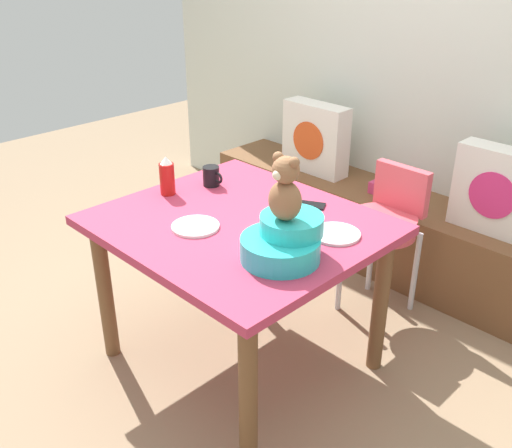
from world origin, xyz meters
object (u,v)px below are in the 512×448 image
(book_stack, at_px, (389,189))
(coffee_mug, at_px, (212,176))
(dining_table, at_px, (240,243))
(highchair, at_px, (385,222))
(ketchup_bottle, at_px, (167,176))
(pillow_floral_right, at_px, (499,191))
(infant_seat_teal, at_px, (284,241))
(teddy_bear, at_px, (285,190))
(dinner_plate_near, at_px, (336,234))
(pillow_floral_left, at_px, (316,138))
(dinner_plate_far, at_px, (195,226))
(cell_phone, at_px, (309,205))

(book_stack, relative_size, coffee_mug, 1.67)
(dining_table, bearing_deg, highchair, 75.77)
(coffee_mug, bearing_deg, ketchup_bottle, -107.70)
(ketchup_bottle, bearing_deg, book_stack, 73.13)
(pillow_floral_right, height_order, ketchup_bottle, ketchup_bottle)
(infant_seat_teal, relative_size, teddy_bear, 1.32)
(dinner_plate_near, bearing_deg, teddy_bear, -95.32)
(dining_table, distance_m, highchair, 0.85)
(pillow_floral_left, height_order, highchair, pillow_floral_left)
(dinner_plate_far, bearing_deg, highchair, 73.71)
(pillow_floral_left, bearing_deg, dinner_plate_far, -69.50)
(teddy_bear, distance_m, cell_phone, 0.56)
(pillow_floral_right, height_order, coffee_mug, pillow_floral_right)
(ketchup_bottle, relative_size, cell_phone, 1.28)
(dinner_plate_near, height_order, dinner_plate_far, same)
(pillow_floral_left, distance_m, pillow_floral_right, 1.19)
(highchair, bearing_deg, dining_table, -104.23)
(dining_table, bearing_deg, dinner_plate_near, 26.84)
(infant_seat_teal, xyz_separation_m, ketchup_bottle, (-0.79, 0.06, 0.02))
(coffee_mug, bearing_deg, infant_seat_teal, -20.31)
(pillow_floral_left, xyz_separation_m, teddy_bear, (0.95, -1.33, 0.34))
(teddy_bear, height_order, ketchup_bottle, teddy_bear)
(dining_table, bearing_deg, dinner_plate_far, -115.38)
(dining_table, distance_m, teddy_bear, 0.52)
(ketchup_bottle, bearing_deg, dinner_plate_far, -20.22)
(dinner_plate_near, bearing_deg, dining_table, -153.16)
(teddy_bear, bearing_deg, highchair, 98.55)
(dinner_plate_near, bearing_deg, pillow_floral_left, 133.09)
(teddy_bear, xyz_separation_m, ketchup_bottle, (-0.79, 0.06, -0.19))
(pillow_floral_right, distance_m, dinner_plate_near, 1.07)
(ketchup_bottle, bearing_deg, teddy_bear, -4.03)
(highchair, height_order, coffee_mug, coffee_mug)
(pillow_floral_left, height_order, dinner_plate_far, pillow_floral_left)
(pillow_floral_right, distance_m, infant_seat_teal, 1.35)
(cell_phone, bearing_deg, infant_seat_teal, -178.74)
(teddy_bear, xyz_separation_m, coffee_mug, (-0.72, 0.27, -0.23))
(pillow_floral_left, height_order, cell_phone, pillow_floral_left)
(book_stack, distance_m, dinner_plate_near, 1.17)
(infant_seat_teal, xyz_separation_m, cell_phone, (-0.24, 0.42, -0.07))
(book_stack, xyz_separation_m, highchair, (0.26, -0.44, 0.03))
(pillow_floral_left, xyz_separation_m, dining_table, (0.61, -1.23, -0.05))
(pillow_floral_left, distance_m, cell_phone, 1.15)
(dining_table, distance_m, dinner_plate_far, 0.22)
(book_stack, xyz_separation_m, coffee_mug, (-0.32, -1.08, 0.29))
(coffee_mug, distance_m, dinner_plate_near, 0.75)
(pillow_floral_left, distance_m, dining_table, 1.37)
(dinner_plate_far, xyz_separation_m, cell_phone, (0.19, 0.50, -0.00))
(coffee_mug, bearing_deg, dining_table, -24.60)
(pillow_floral_left, height_order, ketchup_bottle, ketchup_bottle)
(book_stack, height_order, dining_table, dining_table)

